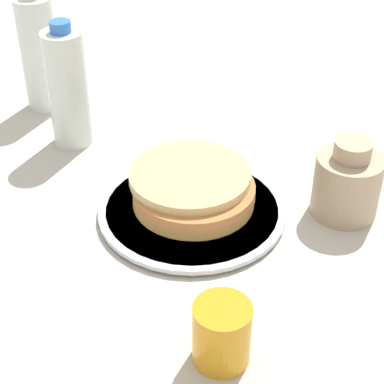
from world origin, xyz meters
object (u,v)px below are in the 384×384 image
at_px(pancake_stack, 192,192).
at_px(water_bottle_near, 68,88).
at_px(juice_glass, 222,333).
at_px(cream_jug, 347,183).
at_px(plate, 192,210).
at_px(water_bottle_mid, 40,53).

relative_size(pancake_stack, water_bottle_near, 0.88).
bearing_deg(juice_glass, cream_jug, -57.19).
height_order(pancake_stack, juice_glass, juice_glass).
height_order(juice_glass, water_bottle_near, water_bottle_near).
distance_m(plate, pancake_stack, 0.03).
xyz_separation_m(plate, pancake_stack, (-0.00, -0.00, 0.03)).
bearing_deg(pancake_stack, juice_glass, 164.72).
bearing_deg(water_bottle_near, pancake_stack, -157.56).
xyz_separation_m(pancake_stack, juice_glass, (-0.26, 0.07, -0.00)).
bearing_deg(cream_jug, plate, 69.48).
bearing_deg(pancake_stack, plate, 6.93).
bearing_deg(pancake_stack, water_bottle_near, 22.44).
bearing_deg(water_bottle_mid, juice_glass, -175.10).
relative_size(plate, water_bottle_mid, 1.22).
height_order(juice_glass, cream_jug, cream_jug).
relative_size(plate, juice_glass, 3.51).
bearing_deg(pancake_stack, cream_jug, -110.25).
height_order(plate, cream_jug, cream_jug).
relative_size(plate, water_bottle_near, 1.28).
relative_size(plate, cream_jug, 2.30).
relative_size(pancake_stack, cream_jug, 1.58).
bearing_deg(water_bottle_near, plate, -157.50).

